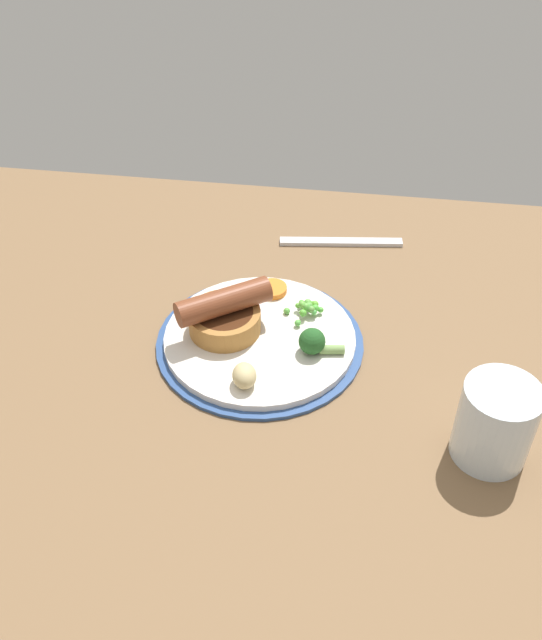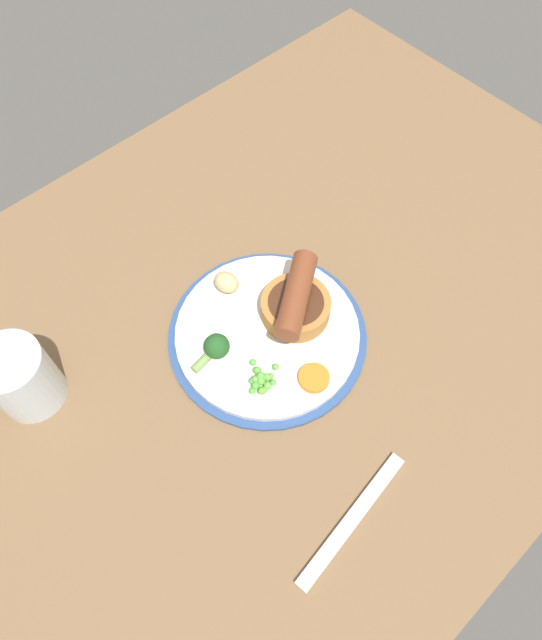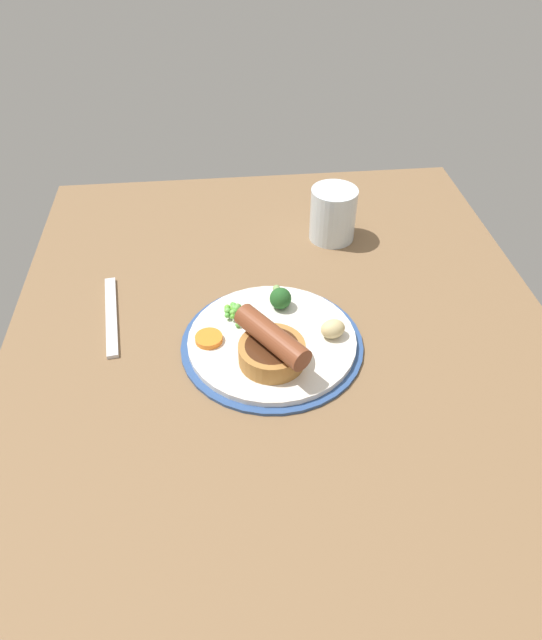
{
  "view_description": "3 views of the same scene",
  "coord_description": "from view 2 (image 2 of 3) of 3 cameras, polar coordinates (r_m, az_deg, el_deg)",
  "views": [
    {
      "loc": [
        -14.98,
        62.36,
        62.96
      ],
      "look_at": [
        -5.65,
        -3.23,
        5.92
      ],
      "focal_mm": 40.0,
      "sensor_mm": 36.0,
      "label": 1
    },
    {
      "loc": [
        -27.42,
        -27.86,
        68.29
      ],
      "look_at": [
        -3.91,
        -2.08,
        6.77
      ],
      "focal_mm": 32.0,
      "sensor_mm": 36.0,
      "label": 2
    },
    {
      "loc": [
        53.23,
        -8.09,
        59.08
      ],
      "look_at": [
        -5.14,
        -2.02,
        7.13
      ],
      "focal_mm": 32.0,
      "sensor_mm": 36.0,
      "label": 3
    }
  ],
  "objects": [
    {
      "name": "dining_table",
      "position": [
        0.77,
        1.1,
        0.76
      ],
      "size": [
        110.0,
        80.0,
        3.0
      ],
      "primitive_type": "cube",
      "color": "brown",
      "rests_on": "ground"
    },
    {
      "name": "dinner_plate",
      "position": [
        0.73,
        -0.37,
        -1.41
      ],
      "size": [
        25.67,
        25.67,
        1.4
      ],
      "color": "#2D4C84",
      "rests_on": "dining_table"
    },
    {
      "name": "sausage_pudding",
      "position": [
        0.72,
        2.69,
        1.84
      ],
      "size": [
        11.47,
        9.29,
        6.03
      ],
      "rotation": [
        0.0,
        0.0,
        3.75
      ],
      "color": "#AD7538",
      "rests_on": "dinner_plate"
    },
    {
      "name": "pea_pile",
      "position": [
        0.69,
        -0.95,
        -5.99
      ],
      "size": [
        5.06,
        4.52,
        1.93
      ],
      "color": "#54AC41",
      "rests_on": "dinner_plate"
    },
    {
      "name": "broccoli_floret_near",
      "position": [
        0.7,
        -5.72,
        -2.66
      ],
      "size": [
        5.58,
        3.22,
        3.22
      ],
      "rotation": [
        0.0,
        0.0,
        0.14
      ],
      "color": "#235623",
      "rests_on": "dinner_plate"
    },
    {
      "name": "potato_chunk_1",
      "position": [
        0.75,
        -4.47,
        3.78
      ],
      "size": [
        3.53,
        4.06,
        2.64
      ],
      "primitive_type": "ellipsoid",
      "rotation": [
        0.0,
        0.0,
        4.96
      ],
      "color": "#CCB77F",
      "rests_on": "dinner_plate"
    },
    {
      "name": "carrot_slice_0",
      "position": [
        0.7,
        4.31,
        -5.81
      ],
      "size": [
        4.99,
        4.99,
        0.8
      ],
      "primitive_type": "cylinder",
      "rotation": [
        0.0,
        0.0,
        4.32
      ],
      "color": "orange",
      "rests_on": "dinner_plate"
    },
    {
      "name": "fork",
      "position": [
        0.67,
        8.11,
        -19.14
      ],
      "size": [
        18.06,
        3.81,
        0.6
      ],
      "primitive_type": "cube",
      "rotation": [
        0.0,
        0.0,
        0.12
      ],
      "color": "silver",
      "rests_on": "dining_table"
    },
    {
      "name": "drinking_glass",
      "position": [
        0.72,
        -23.76,
        -5.32
      ],
      "size": [
        7.95,
        7.95,
        9.28
      ],
      "primitive_type": "cylinder",
      "color": "silver",
      "rests_on": "dining_table"
    }
  ]
}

